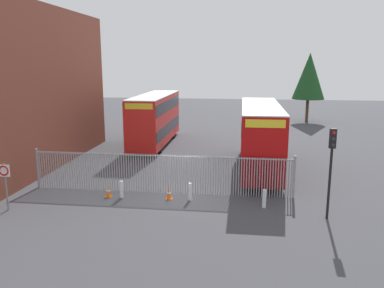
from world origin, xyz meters
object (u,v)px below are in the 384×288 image
traffic_light_kerbside (331,157)px  double_decker_bus_behind_fence_left (155,117)px  double_decker_bus_near_gate (260,135)px  traffic_cone_by_gate (169,194)px  bollard_near_right (264,199)px  bollard_near_left (121,189)px  traffic_cone_mid_forecourt (109,192)px  speed_limit_sign_post (5,176)px  bollard_center_front (190,192)px

traffic_light_kerbside → double_decker_bus_behind_fence_left: bearing=126.8°
double_decker_bus_near_gate → traffic_cone_by_gate: 8.64m
bollard_near_right → bollard_near_left: bearing=176.5°
double_decker_bus_near_gate → traffic_light_kerbside: double_decker_bus_near_gate is taller
double_decker_bus_behind_fence_left → traffic_cone_mid_forecourt: bearing=-87.9°
double_decker_bus_near_gate → bollard_near_right: size_ratio=11.38×
double_decker_bus_near_gate → traffic_light_kerbside: 8.88m
bollard_near_left → traffic_cone_by_gate: (2.58, 0.14, -0.19)m
speed_limit_sign_post → traffic_light_kerbside: (15.49, 0.93, 1.21)m
bollard_near_left → bollard_center_front: 3.73m
traffic_cone_by_gate → bollard_near_left: bearing=-177.0°
bollard_center_front → traffic_light_kerbside: (6.71, -1.68, 2.51)m
speed_limit_sign_post → traffic_cone_by_gate: bearing=19.1°
traffic_cone_mid_forecourt → bollard_near_right: bearing=-3.7°
bollard_near_right → traffic_light_kerbside: traffic_light_kerbside is taller
bollard_near_right → traffic_cone_mid_forecourt: bollard_near_right is taller
bollard_center_front → bollard_near_right: (3.85, -0.59, 0.00)m
traffic_cone_mid_forecourt → speed_limit_sign_post: size_ratio=0.25×
bollard_near_right → traffic_cone_by_gate: (-5.00, 0.61, -0.19)m
double_decker_bus_near_gate → speed_limit_sign_post: size_ratio=4.50×
speed_limit_sign_post → traffic_light_kerbside: traffic_light_kerbside is taller
double_decker_bus_behind_fence_left → bollard_center_front: size_ratio=11.38×
double_decker_bus_behind_fence_left → bollard_near_left: 14.27m
bollard_near_right → traffic_cone_by_gate: bollard_near_right is taller
double_decker_bus_near_gate → traffic_cone_by_gate: (-5.03, -6.69, -2.13)m
double_decker_bus_behind_fence_left → traffic_cone_mid_forecourt: double_decker_bus_behind_fence_left is taller
double_decker_bus_near_gate → bollard_center_front: bearing=-120.0°
traffic_cone_by_gate → traffic_light_kerbside: traffic_light_kerbside is taller
double_decker_bus_near_gate → bollard_near_left: double_decker_bus_near_gate is taller
bollard_near_left → speed_limit_sign_post: (-5.05, -2.50, 1.30)m
double_decker_bus_near_gate → traffic_cone_mid_forecourt: double_decker_bus_near_gate is taller
bollard_near_right → traffic_light_kerbside: size_ratio=0.22×
traffic_cone_by_gate → double_decker_bus_behind_fence_left: bearing=105.4°
double_decker_bus_behind_fence_left → bollard_center_front: 14.96m
double_decker_bus_near_gate → bollard_near_left: bearing=-138.1°
bollard_near_left → traffic_cone_mid_forecourt: 0.78m
double_decker_bus_near_gate → traffic_light_kerbside: (2.83, -8.40, 0.56)m
bollard_near_right → traffic_cone_mid_forecourt: 8.36m
traffic_cone_by_gate → traffic_cone_mid_forecourt: (-3.34, -0.06, 0.00)m
traffic_cone_by_gate → traffic_light_kerbside: size_ratio=0.14×
bollard_center_front → speed_limit_sign_post: bearing=-163.4°
traffic_light_kerbside → bollard_center_front: bearing=165.9°
bollard_near_left → speed_limit_sign_post: speed_limit_sign_post is taller
bollard_center_front → traffic_cone_by_gate: bollard_center_front is taller
speed_limit_sign_post → bollard_near_right: bearing=9.1°
bollard_center_front → traffic_light_kerbside: size_ratio=0.22×
double_decker_bus_near_gate → bollard_center_front: size_ratio=11.38×
traffic_cone_by_gate → traffic_light_kerbside: 8.48m
bollard_near_right → traffic_cone_mid_forecourt: (-8.34, 0.54, -0.19)m
double_decker_bus_near_gate → traffic_cone_mid_forecourt: bearing=-141.1°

